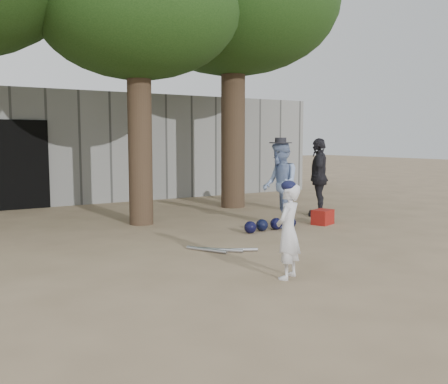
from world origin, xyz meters
TOP-DOWN VIEW (x-y plane):
  - ground at (0.00, 0.00)m, footprint 70.00×70.00m
  - boy_player at (0.61, -0.49)m, footprint 0.52×0.46m
  - spectator_blue at (2.78, 2.43)m, footprint 0.94×1.02m
  - spectator_dark at (4.44, 3.14)m, footprint 1.02×1.03m
  - red_bag at (3.73, 2.23)m, footprint 0.50×0.44m
  - back_building at (-0.00, 10.33)m, footprint 16.00×5.24m
  - helmet_row at (2.39, 2.23)m, footprint 1.19×0.31m
  - bat_pile at (0.67, 1.21)m, footprint 0.89×0.76m

SIDE VIEW (x-z plane):
  - ground at x=0.00m, z-range 0.00..0.00m
  - bat_pile at x=0.67m, z-range 0.00..0.06m
  - helmet_row at x=2.39m, z-range 0.00..0.23m
  - red_bag at x=3.73m, z-range 0.00..0.30m
  - boy_player at x=0.61m, z-range 0.00..1.19m
  - spectator_blue at x=2.78m, z-range 0.00..1.69m
  - spectator_dark at x=4.44m, z-range 0.00..1.75m
  - back_building at x=0.00m, z-range 0.00..3.00m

